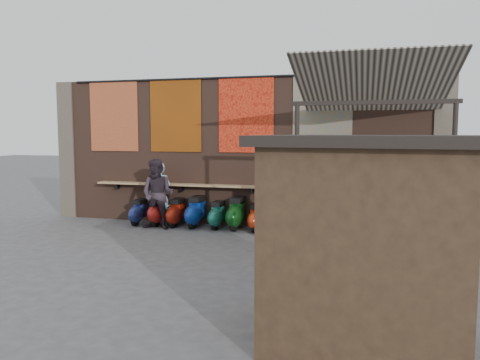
% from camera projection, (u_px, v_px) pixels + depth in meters
% --- Properties ---
extents(ground, '(70.00, 70.00, 0.00)m').
position_uv_depth(ground, '(205.00, 247.00, 10.35)').
color(ground, '#474749').
rests_on(ground, ground).
extents(brick_wall, '(10.00, 0.40, 4.00)m').
position_uv_depth(brick_wall, '(237.00, 152.00, 12.74)').
color(brick_wall, brown).
rests_on(brick_wall, ground).
extents(pier_left, '(0.50, 0.50, 4.00)m').
position_uv_depth(pier_left, '(71.00, 150.00, 14.08)').
color(pier_left, '#4C4238').
rests_on(pier_left, ground).
extents(pier_right, '(0.50, 0.50, 4.00)m').
position_uv_depth(pier_right, '(442.00, 154.00, 11.40)').
color(pier_right, '#4C4238').
rests_on(pier_right, ground).
extents(eating_counter, '(8.00, 0.32, 0.05)m').
position_uv_depth(eating_counter, '(233.00, 186.00, 12.48)').
color(eating_counter, '#9E7A51').
rests_on(eating_counter, brick_wall).
extents(shelf_box, '(0.65, 0.27, 0.27)m').
position_uv_depth(shelf_box, '(303.00, 182.00, 11.95)').
color(shelf_box, white).
rests_on(shelf_box, eating_counter).
extents(tapestry_redgold, '(1.50, 0.02, 2.00)m').
position_uv_depth(tapestry_redgold, '(114.00, 116.00, 13.35)').
color(tapestry_redgold, maroon).
rests_on(tapestry_redgold, brick_wall).
extents(tapestry_sun, '(1.50, 0.02, 2.00)m').
position_uv_depth(tapestry_sun, '(176.00, 115.00, 12.87)').
color(tapestry_sun, '#DE600D').
rests_on(tapestry_sun, brick_wall).
extents(tapestry_orange, '(1.50, 0.02, 2.00)m').
position_uv_depth(tapestry_orange, '(246.00, 115.00, 12.35)').
color(tapestry_orange, red).
rests_on(tapestry_orange, brick_wall).
extents(tapestry_multi, '(1.50, 0.02, 2.00)m').
position_uv_depth(tapestry_multi, '(322.00, 114.00, 11.83)').
color(tapestry_multi, teal).
rests_on(tapestry_multi, brick_wall).
extents(hang_rail, '(9.50, 0.06, 0.06)m').
position_uv_depth(hang_rail, '(235.00, 77.00, 12.32)').
color(hang_rail, black).
rests_on(hang_rail, brick_wall).
extents(scooter_stool_0, '(0.33, 0.73, 0.69)m').
position_uv_depth(scooter_stool_0, '(139.00, 212.00, 12.89)').
color(scooter_stool_0, navy).
rests_on(scooter_stool_0, ground).
extents(scooter_stool_1, '(0.38, 0.85, 0.81)m').
position_uv_depth(scooter_stool_1, '(160.00, 210.00, 12.79)').
color(scooter_stool_1, maroon).
rests_on(scooter_stool_1, ground).
extents(scooter_stool_2, '(0.35, 0.78, 0.74)m').
position_uv_depth(scooter_stool_2, '(177.00, 213.00, 12.66)').
color(scooter_stool_2, maroon).
rests_on(scooter_stool_2, ground).
extents(scooter_stool_3, '(0.39, 0.86, 0.82)m').
position_uv_depth(scooter_stool_3, '(196.00, 212.00, 12.52)').
color(scooter_stool_3, navy).
rests_on(scooter_stool_3, ground).
extents(scooter_stool_4, '(0.34, 0.75, 0.71)m').
position_uv_depth(scooter_stool_4, '(217.00, 215.00, 12.35)').
color(scooter_stool_4, '#186252').
rests_on(scooter_stool_4, ground).
extents(scooter_stool_5, '(0.40, 0.88, 0.84)m').
position_uv_depth(scooter_stool_5, '(237.00, 213.00, 12.23)').
color(scooter_stool_5, '#0D4314').
rests_on(scooter_stool_5, ground).
extents(scooter_stool_6, '(0.33, 0.72, 0.69)m').
position_uv_depth(scooter_stool_6, '(256.00, 218.00, 12.05)').
color(scooter_stool_6, '#A9280D').
rests_on(scooter_stool_6, ground).
extents(scooter_stool_7, '(0.33, 0.73, 0.70)m').
position_uv_depth(scooter_stool_7, '(277.00, 218.00, 11.95)').
color(scooter_stool_7, black).
rests_on(scooter_stool_7, ground).
extents(scooter_stool_8, '(0.37, 0.82, 0.78)m').
position_uv_depth(scooter_stool_8, '(300.00, 218.00, 11.78)').
color(scooter_stool_8, black).
rests_on(scooter_stool_8, ground).
extents(diner_left, '(0.64, 0.43, 1.73)m').
position_uv_depth(diner_left, '(160.00, 194.00, 12.69)').
color(diner_left, '#8FB8D0').
rests_on(diner_left, ground).
extents(diner_right, '(0.90, 0.70, 1.84)m').
position_uv_depth(diner_right, '(158.00, 194.00, 12.22)').
color(diner_right, '#2F242D').
rests_on(diner_right, ground).
extents(shopper_navy, '(1.01, 0.55, 1.63)m').
position_uv_depth(shopper_navy, '(314.00, 208.00, 10.60)').
color(shopper_navy, black).
rests_on(shopper_navy, ground).
extents(shopper_grey, '(1.12, 0.68, 1.68)m').
position_uv_depth(shopper_grey, '(414.00, 226.00, 8.48)').
color(shopper_grey, '#595B5E').
rests_on(shopper_grey, ground).
extents(shopper_tan, '(0.96, 0.85, 1.66)m').
position_uv_depth(shopper_tan, '(281.00, 206.00, 10.89)').
color(shopper_tan, '#7C594F').
rests_on(shopper_tan, ground).
extents(market_stall, '(2.35, 1.86, 2.38)m').
position_uv_depth(market_stall, '(366.00, 248.00, 5.47)').
color(market_stall, black).
rests_on(market_stall, ground).
extents(stall_roof, '(2.64, 2.14, 0.12)m').
position_uv_depth(stall_roof, '(369.00, 141.00, 5.34)').
color(stall_roof, black).
rests_on(stall_roof, market_stall).
extents(stall_sign, '(1.20, 0.16, 0.50)m').
position_uv_depth(stall_sign, '(374.00, 193.00, 6.20)').
color(stall_sign, gold).
rests_on(stall_sign, market_stall).
extents(stall_shelf, '(1.82, 0.29, 0.06)m').
position_uv_depth(stall_shelf, '(372.00, 256.00, 6.29)').
color(stall_shelf, '#473321').
rests_on(stall_shelf, market_stall).
extents(awning_canvas, '(3.20, 3.28, 0.97)m').
position_uv_depth(awning_canvas, '(373.00, 84.00, 9.95)').
color(awning_canvas, beige).
rests_on(awning_canvas, brick_wall).
extents(awning_ledger, '(3.30, 0.08, 0.12)m').
position_uv_depth(awning_ledger, '(373.00, 74.00, 11.44)').
color(awning_ledger, '#33261C').
rests_on(awning_ledger, brick_wall).
extents(awning_header, '(3.00, 0.08, 0.08)m').
position_uv_depth(awning_header, '(373.00, 102.00, 8.56)').
color(awning_header, black).
rests_on(awning_header, awning_post_left).
extents(awning_post_left, '(0.09, 0.09, 3.10)m').
position_uv_depth(awning_post_left, '(296.00, 183.00, 9.07)').
color(awning_post_left, black).
rests_on(awning_post_left, ground).
extents(awning_post_right, '(0.09, 0.09, 3.10)m').
position_uv_depth(awning_post_right, '(452.00, 188.00, 8.35)').
color(awning_post_right, black).
rests_on(awning_post_right, ground).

